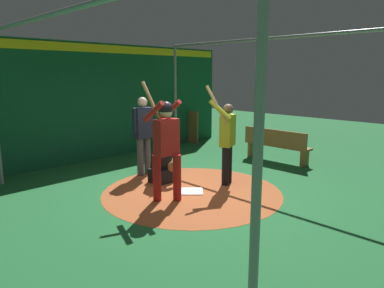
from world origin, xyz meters
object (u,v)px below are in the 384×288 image
object	(u,v)px
batter	(166,141)
bat_rack	(192,128)
bench	(276,144)
catcher	(162,165)
umpire	(143,132)
home_plate	(192,191)
visitor	(227,138)

from	to	relation	value
batter	bat_rack	world-z (taller)	batter
bat_rack	bench	world-z (taller)	bat_rack
catcher	umpire	world-z (taller)	umpire
batter	bat_rack	size ratio (longest dim) A/B	2.03
bat_rack	home_plate	bearing A→B (deg)	-45.06
home_plate	catcher	xyz separation A→B (m)	(-0.86, -0.02, 0.37)
visitor	bat_rack	world-z (taller)	visitor
bench	catcher	bearing A→B (deg)	-101.99
visitor	bench	distance (m)	2.46
umpire	home_plate	bearing A→B (deg)	-2.97
batter	bench	world-z (taller)	batter
umpire	bat_rack	distance (m)	3.98
batter	bench	bearing A→B (deg)	92.38
visitor	catcher	bearing A→B (deg)	-159.70
catcher	umpire	xyz separation A→B (m)	(-0.77, 0.11, 0.61)
visitor	batter	bearing A→B (deg)	-116.73
home_plate	umpire	xyz separation A→B (m)	(-1.62, 0.08, 0.98)
batter	umpire	distance (m)	1.79
home_plate	batter	bearing A→B (deg)	-89.74
batter	bat_rack	distance (m)	5.52
home_plate	bench	bearing A→B (deg)	92.80
visitor	bat_rack	size ratio (longest dim) A/B	1.94
visitor	bat_rack	bearing A→B (deg)	122.52
umpire	bat_rack	world-z (taller)	umpire
visitor	bench	world-z (taller)	visitor
catcher	batter	bearing A→B (deg)	-36.25
batter	catcher	size ratio (longest dim) A/B	2.20
home_plate	bat_rack	distance (m)	5.03
batter	umpire	size ratio (longest dim) A/B	1.21
batter	home_plate	bearing A→B (deg)	90.26
batter	visitor	distance (m)	1.53
batter	catcher	xyz separation A→B (m)	(-0.86, 0.63, -0.71)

